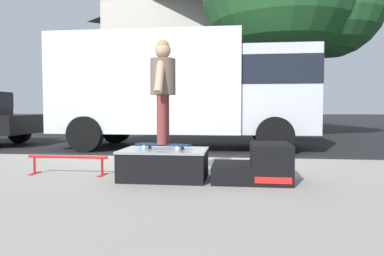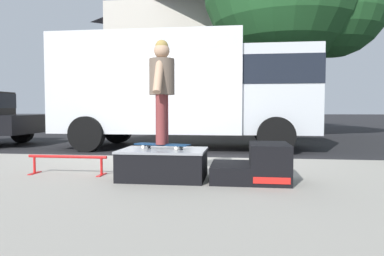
{
  "view_description": "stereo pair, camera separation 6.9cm",
  "coord_description": "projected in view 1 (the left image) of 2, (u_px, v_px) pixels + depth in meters",
  "views": [
    {
      "loc": [
        1.43,
        -7.59,
        1.08
      ],
      "look_at": [
        0.67,
        -1.37,
        0.75
      ],
      "focal_mm": 33.54,
      "sensor_mm": 36.0,
      "label": 1
    },
    {
      "loc": [
        1.5,
        -7.58,
        1.08
      ],
      "look_at": [
        0.67,
        -1.37,
        0.75
      ],
      "focal_mm": 33.54,
      "sensor_mm": 36.0,
      "label": 2
    }
  ],
  "objects": [
    {
      "name": "skate_box",
      "position": [
        164.0,
        163.0,
        4.92
      ],
      "size": [
        1.17,
        0.82,
        0.41
      ],
      "color": "black",
      "rests_on": "sidewalk_slab"
    },
    {
      "name": "skater_kid",
      "position": [
        163.0,
        83.0,
        4.92
      ],
      "size": [
        0.35,
        0.73,
        1.43
      ],
      "color": "brown",
      "rests_on": "skateboard"
    },
    {
      "name": "ground_plane",
      "position": [
        169.0,
        159.0,
        7.75
      ],
      "size": [
        140.0,
        140.0,
        0.0
      ],
      "primitive_type": "plane",
      "color": "black"
    },
    {
      "name": "sidewalk_slab",
      "position": [
        127.0,
        186.0,
        4.77
      ],
      "size": [
        50.0,
        5.0,
        0.12
      ],
      "primitive_type": "cube",
      "color": "gray",
      "rests_on": "ground"
    },
    {
      "name": "skateboard",
      "position": [
        163.0,
        145.0,
        4.97
      ],
      "size": [
        0.8,
        0.37,
        0.07
      ],
      "color": "navy",
      "rests_on": "skate_box"
    },
    {
      "name": "grind_rail",
      "position": [
        68.0,
        161.0,
        5.24
      ],
      "size": [
        1.2,
        0.28,
        0.28
      ],
      "color": "red",
      "rests_on": "sidewalk_slab"
    },
    {
      "name": "kicker_ramp",
      "position": [
        258.0,
        165.0,
        4.77
      ],
      "size": [
        1.02,
        0.8,
        0.51
      ],
      "color": "black",
      "rests_on": "sidewalk_slab"
    },
    {
      "name": "house_behind",
      "position": [
        206.0,
        51.0,
        19.4
      ],
      "size": [
        9.54,
        8.22,
        8.4
      ],
      "color": "beige",
      "rests_on": "ground"
    },
    {
      "name": "box_truck",
      "position": [
        185.0,
        86.0,
        9.84
      ],
      "size": [
        6.91,
        2.63,
        3.05
      ],
      "color": "silver",
      "rests_on": "ground"
    }
  ]
}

